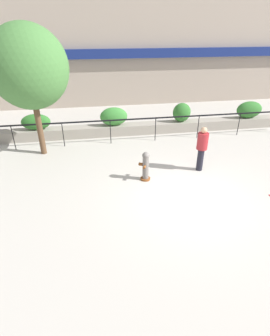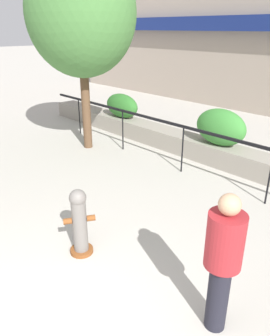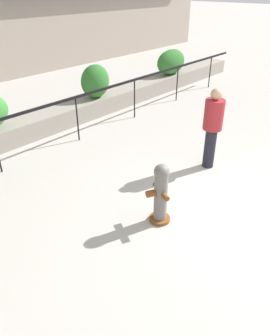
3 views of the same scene
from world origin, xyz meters
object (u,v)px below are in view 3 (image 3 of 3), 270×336
hedge_bush_3 (171,62)px  pedestrian (213,124)px  fire_hydrant (161,193)px  hedge_bush_2 (95,81)px

hedge_bush_3 → pedestrian: 6.16m
hedge_bush_3 → fire_hydrant: 8.10m
hedge_bush_3 → fire_hydrant: bearing=-145.1°
hedge_bush_3 → pedestrian: bearing=-136.1°
hedge_bush_3 → pedestrian: pedestrian is taller
fire_hydrant → pedestrian: bearing=9.3°
hedge_bush_2 → pedestrian: pedestrian is taller
hedge_bush_2 → hedge_bush_3: 3.78m
hedge_bush_2 → fire_hydrant: 5.46m
hedge_bush_3 → hedge_bush_2: bearing=180.0°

